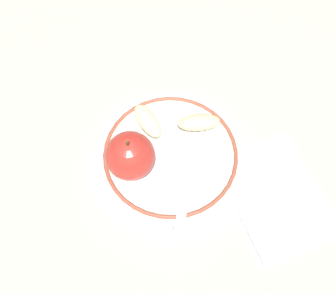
{
  "coord_description": "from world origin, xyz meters",
  "views": [
    {
      "loc": [
        -0.22,
        0.1,
        0.48
      ],
      "look_at": [
        -0.01,
        0.0,
        0.04
      ],
      "focal_mm": 40.0,
      "sensor_mm": 36.0,
      "label": 1
    }
  ],
  "objects_px": {
    "apple_slice_front": "(148,121)",
    "fork": "(190,174)",
    "apple_red_whole": "(130,156)",
    "apple_slice_back": "(199,122)",
    "napkin_folded": "(275,194)",
    "plate": "(168,156)"
  },
  "relations": [
    {
      "from": "apple_slice_front",
      "to": "fork",
      "type": "distance_m",
      "value": 0.1
    },
    {
      "from": "apple_red_whole",
      "to": "apple_slice_back",
      "type": "height_order",
      "value": "apple_red_whole"
    },
    {
      "from": "apple_slice_back",
      "to": "napkin_folded",
      "type": "height_order",
      "value": "apple_slice_back"
    },
    {
      "from": "apple_red_whole",
      "to": "napkin_folded",
      "type": "xyz_separation_m",
      "value": [
        -0.11,
        -0.16,
        -0.05
      ]
    },
    {
      "from": "apple_red_whole",
      "to": "fork",
      "type": "xyz_separation_m",
      "value": [
        -0.04,
        -0.07,
        -0.03
      ]
    },
    {
      "from": "napkin_folded",
      "to": "apple_slice_front",
      "type": "bearing_deg",
      "value": 35.33
    },
    {
      "from": "plate",
      "to": "apple_slice_back",
      "type": "bearing_deg",
      "value": -69.32
    },
    {
      "from": "apple_red_whole",
      "to": "fork",
      "type": "bearing_deg",
      "value": -123.64
    },
    {
      "from": "plate",
      "to": "apple_slice_back",
      "type": "xyz_separation_m",
      "value": [
        0.02,
        -0.06,
        0.02
      ]
    },
    {
      "from": "napkin_folded",
      "to": "apple_slice_back",
      "type": "bearing_deg",
      "value": 21.39
    },
    {
      "from": "apple_slice_back",
      "to": "fork",
      "type": "xyz_separation_m",
      "value": [
        -0.06,
        0.04,
        -0.01
      ]
    },
    {
      "from": "apple_slice_front",
      "to": "apple_slice_back",
      "type": "relative_size",
      "value": 1.0
    },
    {
      "from": "fork",
      "to": "napkin_folded",
      "type": "height_order",
      "value": "fork"
    },
    {
      "from": "apple_slice_front",
      "to": "apple_slice_back",
      "type": "distance_m",
      "value": 0.07
    },
    {
      "from": "apple_red_whole",
      "to": "napkin_folded",
      "type": "distance_m",
      "value": 0.2
    },
    {
      "from": "apple_slice_front",
      "to": "apple_red_whole",
      "type": "bearing_deg",
      "value": -47.88
    },
    {
      "from": "apple_slice_front",
      "to": "fork",
      "type": "height_order",
      "value": "apple_slice_front"
    },
    {
      "from": "fork",
      "to": "napkin_folded",
      "type": "distance_m",
      "value": 0.12
    },
    {
      "from": "plate",
      "to": "fork",
      "type": "relative_size",
      "value": 1.38
    },
    {
      "from": "apple_slice_front",
      "to": "napkin_folded",
      "type": "relative_size",
      "value": 0.39
    },
    {
      "from": "apple_slice_back",
      "to": "fork",
      "type": "height_order",
      "value": "apple_slice_back"
    },
    {
      "from": "plate",
      "to": "napkin_folded",
      "type": "bearing_deg",
      "value": -135.05
    }
  ]
}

